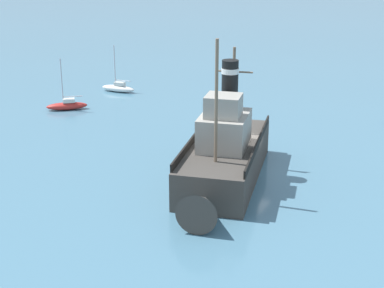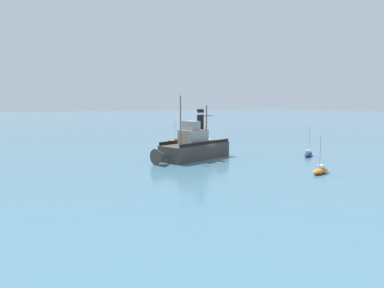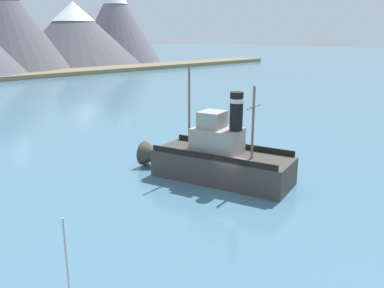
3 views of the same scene
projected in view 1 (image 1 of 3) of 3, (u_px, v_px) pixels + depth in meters
name	position (u px, v px, depth m)	size (l,w,h in m)	color
ground_plane	(249.00, 172.00, 40.71)	(600.00, 600.00, 0.00)	#477289
old_tugboat	(224.00, 155.00, 38.54)	(7.70, 14.76, 9.90)	#423D38
sailboat_white	(118.00, 88.00, 61.81)	(3.91, 1.60, 4.90)	white
sailboat_red	(67.00, 105.00, 55.34)	(3.52, 3.41, 4.90)	#B22823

